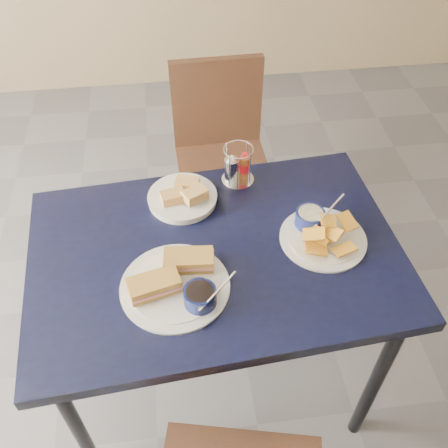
{
  "coord_description": "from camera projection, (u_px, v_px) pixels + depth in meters",
  "views": [
    {
      "loc": [
        -0.22,
        -0.72,
        1.88
      ],
      "look_at": [
        -0.09,
        0.28,
        0.82
      ],
      "focal_mm": 40.0,
      "sensor_mm": 36.0,
      "label": 1
    }
  ],
  "objects": [
    {
      "name": "ground",
      "position": [
        257.0,
        425.0,
        1.88
      ],
      "size": [
        6.0,
        6.0,
        0.0
      ],
      "primitive_type": "plane",
      "color": "#545459",
      "rests_on": "ground"
    },
    {
      "name": "plantain_plate",
      "position": [
        319.0,
        231.0,
        1.51
      ],
      "size": [
        0.26,
        0.26,
        0.12
      ],
      "color": "white",
      "rests_on": "dining_table"
    },
    {
      "name": "dining_table",
      "position": [
        216.0,
        266.0,
        1.54
      ],
      "size": [
        1.15,
        0.81,
        0.75
      ],
      "color": "black",
      "rests_on": "ground"
    },
    {
      "name": "bread_basket",
      "position": [
        183.0,
        197.0,
        1.62
      ],
      "size": [
        0.22,
        0.22,
        0.07
      ],
      "color": "white",
      "rests_on": "dining_table"
    },
    {
      "name": "chair_far",
      "position": [
        221.0,
        143.0,
        2.27
      ],
      "size": [
        0.41,
        0.39,
        0.86
      ],
      "color": "#311B10",
      "rests_on": "ground"
    },
    {
      "name": "sandwich_plate",
      "position": [
        178.0,
        282.0,
        1.38
      ],
      "size": [
        0.32,
        0.31,
        0.12
      ],
      "color": "white",
      "rests_on": "dining_table"
    },
    {
      "name": "condiment_caddy",
      "position": [
        237.0,
        167.0,
        1.66
      ],
      "size": [
        0.11,
        0.11,
        0.14
      ],
      "color": "silver",
      "rests_on": "dining_table"
    }
  ]
}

